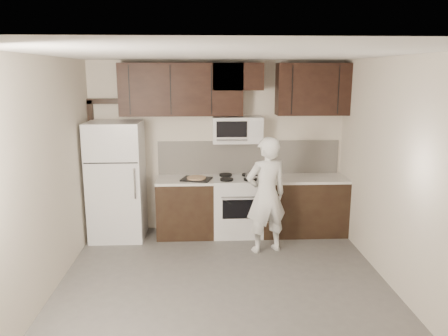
{
  "coord_description": "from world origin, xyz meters",
  "views": [
    {
      "loc": [
        -0.23,
        -4.62,
        2.51
      ],
      "look_at": [
        0.04,
        0.9,
        1.3
      ],
      "focal_mm": 35.0,
      "sensor_mm": 36.0,
      "label": 1
    }
  ],
  "objects": [
    {
      "name": "stove",
      "position": [
        0.3,
        1.94,
        0.46
      ],
      "size": [
        0.76,
        0.66,
        0.94
      ],
      "color": "silver",
      "rests_on": "floor"
    },
    {
      "name": "back_wall",
      "position": [
        0.0,
        2.25,
        1.35
      ],
      "size": [
        4.0,
        0.0,
        4.0
      ],
      "primitive_type": "plane",
      "rotation": [
        1.57,
        0.0,
        0.0
      ],
      "color": "beige",
      "rests_on": "ground"
    },
    {
      "name": "counter_run",
      "position": [
        0.6,
        1.94,
        0.46
      ],
      "size": [
        2.95,
        0.64,
        0.91
      ],
      "color": "black",
      "rests_on": "floor"
    },
    {
      "name": "backsplash",
      "position": [
        0.5,
        2.24,
        1.18
      ],
      "size": [
        2.9,
        0.02,
        0.54
      ],
      "primitive_type": "cube",
      "color": "beige",
      "rests_on": "counter_run"
    },
    {
      "name": "microwave",
      "position": [
        0.3,
        2.06,
        1.65
      ],
      "size": [
        0.76,
        0.42,
        0.4
      ],
      "color": "silver",
      "rests_on": "upper_cabinets"
    },
    {
      "name": "door_trim",
      "position": [
        -1.92,
        2.21,
        1.25
      ],
      "size": [
        0.5,
        0.08,
        2.12
      ],
      "color": "black",
      "rests_on": "floor"
    },
    {
      "name": "ceiling",
      "position": [
        0.0,
        0.0,
        2.7
      ],
      "size": [
        4.5,
        4.5,
        0.0
      ],
      "primitive_type": "plane",
      "rotation": [
        3.14,
        0.0,
        0.0
      ],
      "color": "white",
      "rests_on": "back_wall"
    },
    {
      "name": "refrigerator",
      "position": [
        -1.55,
        1.89,
        0.9
      ],
      "size": [
        0.8,
        0.76,
        1.8
      ],
      "color": "silver",
      "rests_on": "floor"
    },
    {
      "name": "upper_cabinets",
      "position": [
        0.21,
        2.08,
        2.28
      ],
      "size": [
        3.48,
        0.35,
        0.78
      ],
      "color": "black",
      "rests_on": "back_wall"
    },
    {
      "name": "saucepan",
      "position": [
        0.48,
        1.79,
        0.97
      ],
      "size": [
        0.27,
        0.16,
        0.15
      ],
      "color": "silver",
      "rests_on": "stove"
    },
    {
      "name": "floor",
      "position": [
        0.0,
        0.0,
        0.0
      ],
      "size": [
        4.5,
        4.5,
        0.0
      ],
      "primitive_type": "plane",
      "color": "#575452",
      "rests_on": "ground"
    },
    {
      "name": "pizza",
      "position": [
        -0.34,
        1.85,
        0.94
      ],
      "size": [
        0.36,
        0.36,
        0.02
      ],
      "primitive_type": "cylinder",
      "rotation": [
        0.0,
        0.0,
        -0.29
      ],
      "color": "tan",
      "rests_on": "baking_tray"
    },
    {
      "name": "person",
      "position": [
        0.65,
        1.24,
        0.83
      ],
      "size": [
        0.69,
        0.55,
        1.66
      ],
      "primitive_type": "imported",
      "rotation": [
        0.0,
        0.0,
        3.44
      ],
      "color": "white",
      "rests_on": "floor"
    },
    {
      "name": "baking_tray",
      "position": [
        -0.34,
        1.85,
        0.92
      ],
      "size": [
        0.5,
        0.43,
        0.02
      ],
      "primitive_type": "cube",
      "rotation": [
        0.0,
        0.0,
        -0.29
      ],
      "color": "black",
      "rests_on": "counter_run"
    }
  ]
}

